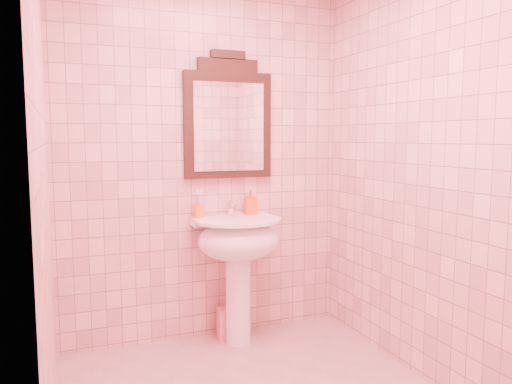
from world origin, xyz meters
name	(u,v)px	position (x,y,z in m)	size (l,w,h in m)	color
back_wall	(205,160)	(0.00, 1.10, 1.25)	(2.00, 0.02, 2.50)	beige
pedestal_sink	(238,249)	(0.16, 0.87, 0.66)	(0.58, 0.58, 0.86)	white
faucet	(232,208)	(0.16, 1.01, 0.92)	(0.04, 0.16, 0.11)	white
mirror	(228,120)	(0.16, 1.07, 1.53)	(0.62, 0.06, 0.87)	black
toothbrush_cup	(199,211)	(-0.07, 1.02, 0.91)	(0.07, 0.07, 0.17)	orange
soap_dispenser	(250,202)	(0.31, 1.03, 0.95)	(0.08, 0.08, 0.18)	#E35213
towel	(231,323)	(0.14, 0.98, 0.11)	(0.18, 0.12, 0.22)	tan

